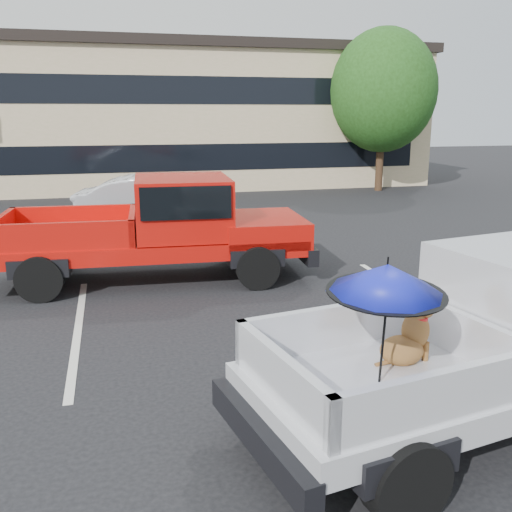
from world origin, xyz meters
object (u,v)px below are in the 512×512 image
(tree_right, at_px, (383,91))
(silver_sedan, at_px, (157,202))
(red_pickup, at_px, (174,224))
(tree_back, at_px, (265,92))

(tree_right, distance_m, silver_sedan, 12.27)
(red_pickup, distance_m, silver_sedan, 5.47)
(silver_sedan, bearing_deg, tree_right, -48.49)
(red_pickup, bearing_deg, tree_right, 52.03)
(red_pickup, xyz_separation_m, silver_sedan, (0.08, 5.46, -0.37))
(tree_right, xyz_separation_m, red_pickup, (-10.18, -11.53, -3.07))
(tree_right, height_order, silver_sedan, tree_right)
(tree_right, bearing_deg, silver_sedan, -148.99)
(tree_back, relative_size, red_pickup, 1.11)
(tree_right, bearing_deg, tree_back, 110.56)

